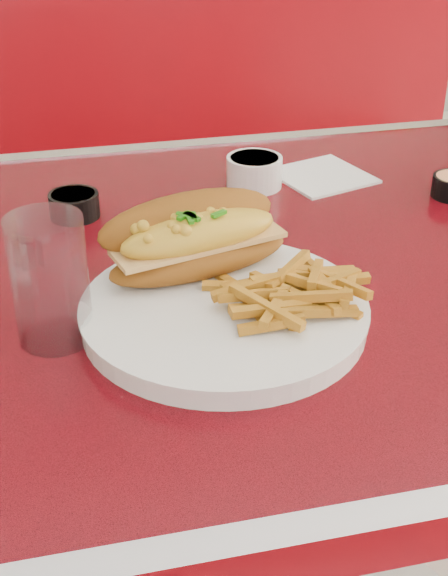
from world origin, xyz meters
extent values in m
cube|color=#B70B1A|center=(0.00, 0.00, 0.75)|extent=(1.20, 0.80, 0.04)
cube|color=silver|center=(0.00, 0.40, 0.75)|extent=(1.22, 0.03, 0.04)
cylinder|color=silver|center=(0.00, 0.00, 0.37)|extent=(0.09, 0.09, 0.72)
cube|color=maroon|center=(0.00, 0.78, 0.23)|extent=(1.20, 0.50, 0.45)
cube|color=maroon|center=(0.00, 1.00, 0.68)|extent=(1.20, 0.08, 0.45)
cylinder|color=white|center=(-0.21, -0.12, 0.78)|extent=(0.36, 0.36, 0.02)
cylinder|color=white|center=(-0.21, -0.12, 0.79)|extent=(0.37, 0.37, 0.00)
ellipsoid|color=#8F5317|center=(-0.22, -0.05, 0.81)|extent=(0.21, 0.11, 0.04)
cube|color=#E8B668|center=(-0.22, -0.05, 0.83)|extent=(0.19, 0.09, 0.01)
ellipsoid|color=gold|center=(-0.22, -0.05, 0.84)|extent=(0.18, 0.10, 0.04)
ellipsoid|color=#8F5317|center=(-0.22, -0.02, 0.84)|extent=(0.22, 0.12, 0.08)
cube|color=silver|center=(-0.14, -0.10, 0.79)|extent=(0.01, 0.13, 0.00)
cube|color=silver|center=(-0.14, -0.02, 0.79)|extent=(0.02, 0.03, 0.00)
cylinder|color=white|center=(-0.09, 0.21, 0.79)|extent=(0.10, 0.10, 0.04)
cylinder|color=black|center=(-0.09, 0.21, 0.81)|extent=(0.09, 0.09, 0.01)
cylinder|color=black|center=(-0.34, 0.17, 0.79)|extent=(0.07, 0.07, 0.03)
cylinder|color=#F69459|center=(-0.34, 0.17, 0.80)|extent=(0.06, 0.06, 0.01)
cylinder|color=#A8C4D8|center=(-0.37, -0.11, 0.83)|extent=(0.09, 0.09, 0.13)
cube|color=white|center=(0.02, 0.22, 0.77)|extent=(0.15, 0.15, 0.00)
camera|label=1|loc=(-0.36, -0.78, 1.20)|focal=50.00mm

